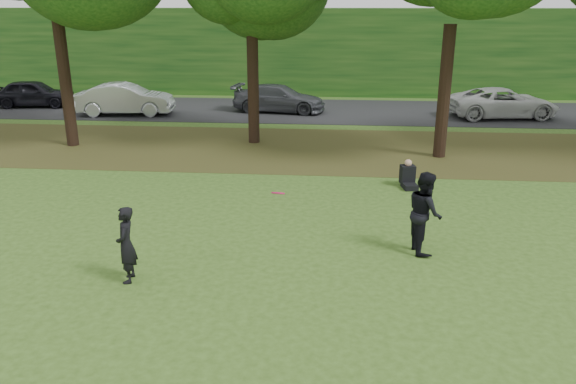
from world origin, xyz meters
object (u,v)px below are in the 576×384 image
Objects in this scene: player_right at (425,212)px; seated_person at (408,177)px; player_left at (126,245)px; frisbee at (278,193)px.

seated_person is at bearing -11.27° from player_right.
seated_person is (0.21, 4.69, -0.61)m from player_right.
player_right is (6.06, 1.96, 0.14)m from player_left.
frisbee reaches higher than seated_person.
seated_person is (6.27, 6.65, -0.47)m from player_left.
player_right is 3.46m from frisbee.
frisbee is (-3.12, -1.28, 0.79)m from player_right.
player_right reaches higher than seated_person.
seated_person is at bearing 60.85° from frisbee.
player_left is 6.37m from player_right.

